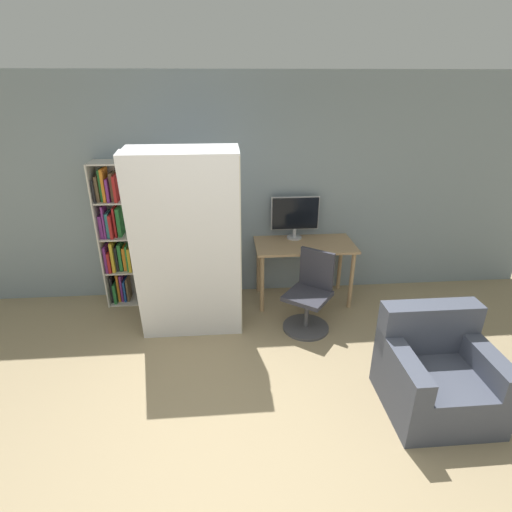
{
  "coord_description": "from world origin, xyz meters",
  "views": [
    {
      "loc": [
        -0.02,
        -1.93,
        2.6
      ],
      "look_at": [
        0.27,
        1.54,
        1.05
      ],
      "focal_mm": 28.0,
      "sensor_mm": 36.0,
      "label": 1
    }
  ],
  "objects_px": {
    "mattress_far": "(190,243)",
    "armchair": "(436,373)",
    "monitor": "(295,215)",
    "mattress_near": "(188,252)",
    "office_chair": "(309,299)",
    "bookshelf": "(127,236)"
  },
  "relations": [
    {
      "from": "office_chair",
      "to": "monitor",
      "type": "bearing_deg",
      "value": 93.34
    },
    {
      "from": "monitor",
      "to": "bookshelf",
      "type": "bearing_deg",
      "value": -179.29
    },
    {
      "from": "office_chair",
      "to": "armchair",
      "type": "distance_m",
      "value": 1.5
    },
    {
      "from": "monitor",
      "to": "office_chair",
      "type": "height_order",
      "value": "monitor"
    },
    {
      "from": "monitor",
      "to": "armchair",
      "type": "height_order",
      "value": "monitor"
    },
    {
      "from": "mattress_near",
      "to": "mattress_far",
      "type": "distance_m",
      "value": 0.24
    },
    {
      "from": "office_chair",
      "to": "armchair",
      "type": "bearing_deg",
      "value": -56.42
    },
    {
      "from": "monitor",
      "to": "bookshelf",
      "type": "relative_size",
      "value": 0.34
    },
    {
      "from": "mattress_far",
      "to": "armchair",
      "type": "xyz_separation_m",
      "value": [
        2.12,
        -1.4,
        -0.69
      ]
    },
    {
      "from": "mattress_far",
      "to": "armchair",
      "type": "bearing_deg",
      "value": -33.46
    },
    {
      "from": "armchair",
      "to": "office_chair",
      "type": "bearing_deg",
      "value": 123.58
    },
    {
      "from": "office_chair",
      "to": "mattress_near",
      "type": "bearing_deg",
      "value": -176.16
    },
    {
      "from": "mattress_far",
      "to": "monitor",
      "type": "bearing_deg",
      "value": 28.35
    },
    {
      "from": "monitor",
      "to": "mattress_far",
      "type": "xyz_separation_m",
      "value": [
        -1.24,
        -0.67,
        -0.06
      ]
    },
    {
      "from": "bookshelf",
      "to": "mattress_far",
      "type": "height_order",
      "value": "mattress_far"
    },
    {
      "from": "bookshelf",
      "to": "armchair",
      "type": "height_order",
      "value": "bookshelf"
    },
    {
      "from": "monitor",
      "to": "mattress_far",
      "type": "distance_m",
      "value": 1.41
    },
    {
      "from": "mattress_near",
      "to": "mattress_far",
      "type": "bearing_deg",
      "value": 90.0
    },
    {
      "from": "office_chair",
      "to": "mattress_far",
      "type": "relative_size",
      "value": 0.44
    },
    {
      "from": "mattress_far",
      "to": "armchair",
      "type": "relative_size",
      "value": 2.39
    },
    {
      "from": "mattress_near",
      "to": "mattress_far",
      "type": "xyz_separation_m",
      "value": [
        0.0,
        0.24,
        -0.0
      ]
    },
    {
      "from": "office_chair",
      "to": "armchair",
      "type": "height_order",
      "value": "office_chair"
    }
  ]
}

